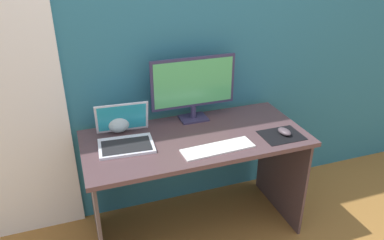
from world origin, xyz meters
TOP-DOWN VIEW (x-y plane):
  - ground_plane at (0.00, 0.00)m, footprint 8.00×8.00m
  - wall_back at (0.00, 0.39)m, footprint 6.00×0.04m
  - desk at (0.00, 0.00)m, footprint 1.37×0.64m
  - monitor at (0.07, 0.23)m, footprint 0.56×0.14m
  - laptop at (-0.42, 0.06)m, footprint 0.34×0.33m
  - fishbowl at (-0.43, 0.23)m, footprint 0.17×0.17m
  - keyboard_external at (0.07, -0.19)m, footprint 0.43×0.15m
  - mousepad at (0.50, -0.16)m, footprint 0.25×0.20m
  - mouse at (0.53, -0.16)m, footprint 0.07×0.11m

SIDE VIEW (x-z plane):
  - ground_plane at x=0.00m, z-range 0.00..0.00m
  - desk at x=0.00m, z-range 0.21..0.93m
  - mousepad at x=0.50m, z-range 0.72..0.73m
  - keyboard_external at x=0.07m, z-range 0.72..0.73m
  - mouse at x=0.53m, z-range 0.73..0.76m
  - laptop at x=-0.42m, z-range 0.66..0.88m
  - fishbowl at x=-0.43m, z-range 0.72..0.88m
  - monitor at x=0.07m, z-range 0.75..1.17m
  - wall_back at x=0.00m, z-range 0.00..2.50m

